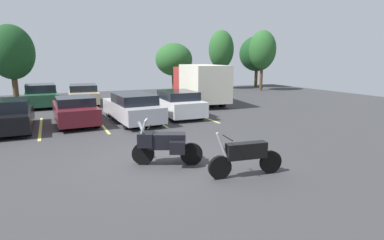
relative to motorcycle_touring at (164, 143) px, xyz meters
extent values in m
cube|color=#38383A|center=(0.10, 0.38, -0.71)|extent=(44.00, 44.00, 0.10)
cylinder|color=black|center=(-0.58, 0.27, -0.32)|extent=(0.66, 0.39, 0.67)
cylinder|color=black|center=(0.73, -0.35, -0.32)|extent=(0.66, 0.39, 0.67)
cube|color=black|center=(0.08, -0.04, 0.08)|extent=(1.18, 0.88, 0.45)
cylinder|color=#B2B2B7|center=(-0.47, 0.22, 0.10)|extent=(0.49, 0.28, 1.14)
cylinder|color=black|center=(-0.40, 0.19, 0.49)|extent=(0.30, 0.58, 0.04)
cube|color=black|center=(-0.49, 0.23, 0.13)|extent=(0.63, 0.67, 0.41)
cube|color=#B2C1CC|center=(-0.53, 0.25, 0.53)|extent=(0.33, 0.47, 0.39)
cube|color=black|center=(0.21, -0.51, -0.02)|extent=(0.50, 0.41, 0.36)
cube|color=black|center=(0.53, 0.16, -0.02)|extent=(0.50, 0.41, 0.36)
cylinder|color=black|center=(0.95, -1.67, -0.34)|extent=(0.64, 0.20, 0.63)
cylinder|color=black|center=(2.45, -1.87, -0.34)|extent=(0.64, 0.20, 0.63)
cube|color=black|center=(1.70, -1.77, 0.06)|extent=(1.16, 0.44, 0.43)
cylinder|color=#B2B2B7|center=(1.07, -1.69, 0.07)|extent=(0.51, 0.14, 1.10)
cylinder|color=black|center=(1.15, -1.70, 0.45)|extent=(0.12, 0.62, 0.04)
cube|color=#EAE066|center=(-3.51, 7.15, -0.65)|extent=(0.12, 5.19, 0.01)
cube|color=#EAE066|center=(-0.83, 7.15, -0.65)|extent=(0.12, 5.19, 0.01)
cube|color=#EAE066|center=(1.84, 7.15, -0.65)|extent=(0.12, 5.19, 0.01)
cube|color=#EAE066|center=(4.51, 7.15, -0.65)|extent=(0.12, 5.19, 0.01)
cube|color=black|center=(-4.71, 7.11, -0.10)|extent=(1.85, 4.29, 0.71)
cube|color=black|center=(-4.71, 6.78, 0.51)|extent=(1.70, 2.02, 0.51)
cylinder|color=black|center=(-3.92, 8.56, -0.35)|extent=(0.22, 0.61, 0.61)
cylinder|color=black|center=(-3.92, 5.65, -0.35)|extent=(0.22, 0.61, 0.61)
cube|color=maroon|center=(-1.94, 7.47, -0.08)|extent=(1.94, 4.28, 0.73)
cube|color=black|center=(-1.93, 7.15, 0.49)|extent=(1.71, 1.92, 0.41)
cylinder|color=black|center=(-2.76, 8.88, -0.33)|extent=(0.24, 0.67, 0.66)
cylinder|color=black|center=(-1.22, 8.93, -0.33)|extent=(0.24, 0.67, 0.66)
cylinder|color=black|center=(-2.66, 6.01, -0.33)|extent=(0.24, 0.67, 0.66)
cylinder|color=black|center=(-1.13, 6.06, -0.33)|extent=(0.24, 0.67, 0.66)
cube|color=#B7B7BC|center=(0.73, 6.89, -0.07)|extent=(2.14, 4.93, 0.75)
cube|color=black|center=(0.75, 6.50, 0.54)|extent=(1.84, 2.53, 0.47)
cylinder|color=black|center=(-0.16, 8.47, -0.33)|extent=(0.26, 0.67, 0.66)
cylinder|color=black|center=(1.41, 8.57, -0.33)|extent=(0.26, 0.67, 0.66)
cylinder|color=black|center=(0.04, 5.20, -0.33)|extent=(0.26, 0.67, 0.66)
cylinder|color=black|center=(1.62, 5.30, -0.33)|extent=(0.26, 0.67, 0.66)
cube|color=white|center=(3.34, 7.38, -0.08)|extent=(1.94, 4.41, 0.77)
cube|color=black|center=(3.33, 7.10, 0.53)|extent=(1.75, 2.30, 0.44)
cylinder|color=black|center=(2.58, 8.88, -0.36)|extent=(0.23, 0.61, 0.60)
cylinder|color=black|center=(4.16, 8.85, -0.36)|extent=(0.23, 0.61, 0.60)
cylinder|color=black|center=(2.51, 5.91, -0.36)|extent=(0.23, 0.61, 0.60)
cylinder|color=black|center=(4.10, 5.87, -0.36)|extent=(0.23, 0.61, 0.60)
cube|color=#235638|center=(-3.54, 14.41, -0.08)|extent=(2.08, 4.58, 0.75)
cube|color=black|center=(-3.54, 14.30, 0.55)|extent=(1.85, 2.23, 0.51)
cylinder|color=black|center=(-4.43, 15.91, -0.34)|extent=(0.24, 0.64, 0.64)
cylinder|color=black|center=(-2.76, 15.97, -0.34)|extent=(0.24, 0.64, 0.64)
cylinder|color=black|center=(-4.32, 12.84, -0.34)|extent=(0.24, 0.64, 0.64)
cylinder|color=black|center=(-2.66, 12.90, -0.34)|extent=(0.24, 0.64, 0.64)
cube|color=#C1B289|center=(-0.87, 14.32, -0.07)|extent=(2.20, 4.93, 0.72)
cube|color=black|center=(-0.89, 14.03, 0.50)|extent=(1.87, 2.38, 0.43)
cylinder|color=black|center=(-1.55, 16.01, -0.31)|extent=(0.27, 0.71, 0.69)
cylinder|color=black|center=(0.05, 15.89, -0.31)|extent=(0.27, 0.71, 0.69)
cylinder|color=black|center=(-1.78, 12.74, -0.31)|extent=(0.27, 0.71, 0.69)
cylinder|color=black|center=(-0.18, 12.63, -0.31)|extent=(0.27, 0.71, 0.69)
cube|color=#A51E19|center=(7.03, 13.68, 0.77)|extent=(2.51, 2.19, 2.13)
cube|color=beige|center=(6.53, 10.37, 0.87)|extent=(2.94, 5.09, 2.34)
cylinder|color=black|center=(6.08, 13.75, -0.21)|extent=(0.43, 0.93, 0.90)
cylinder|color=black|center=(7.95, 13.47, -0.21)|extent=(0.43, 0.93, 0.90)
cylinder|color=black|center=(5.44, 9.46, -0.21)|extent=(0.43, 0.93, 0.90)
cylinder|color=black|center=(7.31, 9.18, -0.21)|extent=(0.43, 0.93, 0.90)
cylinder|color=#4C3823|center=(13.31, 19.86, 0.39)|extent=(0.28, 0.28, 2.10)
ellipsoid|color=#285B28|center=(13.31, 19.86, 3.38)|extent=(2.57, 2.57, 3.88)
cylinder|color=#4C3823|center=(7.78, 19.05, 0.11)|extent=(0.42, 0.42, 1.53)
ellipsoid|color=#285B28|center=(7.78, 19.05, 2.37)|extent=(3.44, 3.44, 3.01)
cylinder|color=#4C3823|center=(-5.40, 19.04, 0.12)|extent=(0.41, 0.41, 1.55)
ellipsoid|color=#19421E|center=(-5.40, 19.04, 2.94)|extent=(3.29, 3.29, 4.10)
cylinder|color=#4C3823|center=(16.14, 16.78, 0.40)|extent=(0.29, 0.29, 2.12)
ellipsoid|color=#285B28|center=(16.14, 16.78, 3.31)|extent=(2.64, 2.64, 3.69)
cylinder|color=#4C3823|center=(18.17, 20.39, 0.21)|extent=(0.34, 0.34, 1.73)
ellipsoid|color=#19421E|center=(18.17, 20.39, 2.99)|extent=(3.86, 3.86, 3.83)
camera|label=1|loc=(-2.95, -8.42, 2.49)|focal=28.97mm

